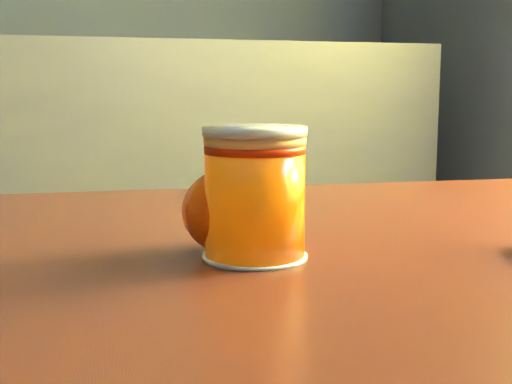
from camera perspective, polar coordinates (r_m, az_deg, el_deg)
name	(u,v)px	position (r m, az deg, el deg)	size (l,w,h in m)	color
table	(388,356)	(0.58, 10.51, -12.74)	(1.00, 0.77, 0.68)	#612818
juice_glass	(255,194)	(0.50, -0.09, -0.17)	(0.07, 0.07, 0.09)	#F06004
orange_front	(231,211)	(0.51, -2.03, -1.51)	(0.07, 0.07, 0.06)	#FF5005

